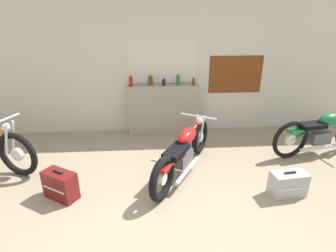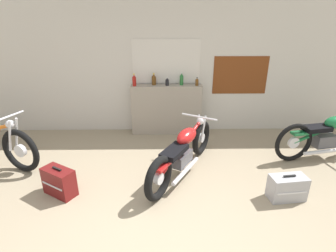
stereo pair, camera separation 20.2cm
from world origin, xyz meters
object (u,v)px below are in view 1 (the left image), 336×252
Objects in this scene: bottle_leftmost at (131,81)px; motorcycle_red at (184,151)px; bottle_center at (164,82)px; bottle_right_center at (178,79)px; hard_case_darkred at (60,185)px; bottle_rightmost at (193,82)px; hard_case_silver at (288,184)px; motorcycle_green at (323,132)px; bottle_left_center at (150,80)px.

motorcycle_red is (0.90, -1.59, -0.77)m from bottle_leftmost.
bottle_right_center reaches higher than bottle_center.
hard_case_darkred is at bearing -112.44° from bottle_leftmost.
bottle_rightmost is at bearing -10.33° from bottle_right_center.
bottle_center is 2.97m from hard_case_silver.
motorcycle_green is at bearing -26.84° from bottle_rightmost.
motorcycle_red is (0.50, -1.67, -0.76)m from bottle_left_center.
bottle_left_center is 0.28m from bottle_center.
motorcycle_green is 4.48m from hard_case_darkred.
bottle_center is at bearing 2.89° from bottle_leftmost.
bottle_rightmost reaches higher than hard_case_darkred.
bottle_leftmost is at bearing 135.23° from hard_case_silver.
motorcycle_green is (2.81, -1.14, -0.69)m from bottle_center.
bottle_leftmost is 1.27m from bottle_rightmost.
bottle_center is 2.80m from hard_case_darkred.
bottle_center is 0.61m from bottle_rightmost.
bottle_left_center is at bearing 175.42° from bottle_rightmost.
bottle_leftmost is 0.48× the size of hard_case_silver.
hard_case_darkred is at bearing -129.98° from bottle_right_center.
hard_case_darkred is (-1.27, -2.20, -0.95)m from bottle_left_center.
bottle_leftmost is at bearing -168.15° from bottle_left_center.
hard_case_darkred is (-1.84, -2.19, -0.96)m from bottle_right_center.
bottle_center is 0.32× the size of hard_case_darkred.
hard_case_darkred is 3.16m from hard_case_silver.
bottle_left_center is 1.42× the size of bottle_center.
bottle_center is at bearing 98.16° from motorcycle_red.
bottle_left_center is 0.46× the size of hard_case_darkred.
bottle_leftmost is at bearing -175.91° from bottle_right_center.
hard_case_darkred is at bearing -125.56° from bottle_center.
motorcycle_green is at bearing -22.03° from bottle_center.
motorcycle_green is at bearing 10.69° from motorcycle_red.
bottle_rightmost is at bearing -4.58° from bottle_left_center.
motorcycle_red is 1.86m from hard_case_darkred.
hard_case_silver is at bearing -44.77° from bottle_leftmost.
motorcycle_green is at bearing -21.05° from bottle_left_center.
bottle_leftmost reaches higher than bottle_left_center.
bottle_center reaches higher than motorcycle_red.
bottle_left_center is at bearing 106.79° from motorcycle_red.
motorcycle_red is at bearing -92.15° from bottle_right_center.
bottle_right_center is 0.32m from bottle_rightmost.
motorcycle_green is (2.58, 0.49, 0.04)m from motorcycle_red.
hard_case_silver is (1.62, -2.30, -0.95)m from bottle_center.
hard_case_silver is (1.32, -2.34, -0.99)m from bottle_right_center.
hard_case_silver is (1.39, -0.68, -0.22)m from motorcycle_red.
bottle_right_center reaches higher than bottle_rightmost.
motorcycle_red is at bearing -73.21° from bottle_left_center.
bottle_leftmost is 0.96m from bottle_right_center.
bottle_center is 0.64× the size of bottle_right_center.
bottle_left_center is 0.13× the size of motorcycle_red.
bottle_center reaches higher than hard_case_silver.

